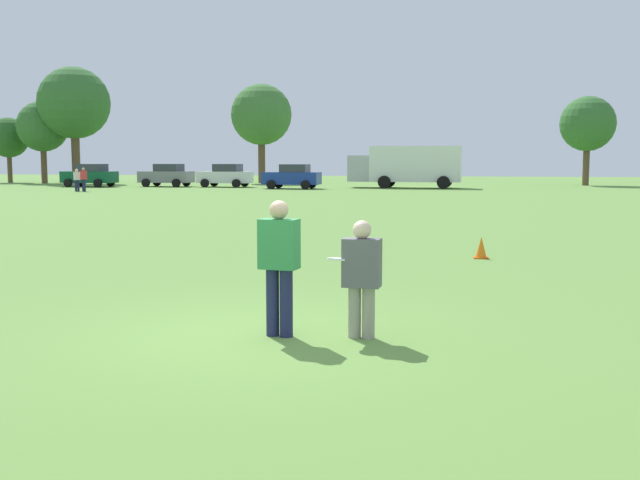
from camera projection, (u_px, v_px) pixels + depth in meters
name	position (u px, v px, depth m)	size (l,w,h in m)	color
ground_plane	(257.00, 335.00, 9.25)	(177.15, 177.15, 0.00)	#608C3D
player_thrower	(279.00, 260.00, 9.09)	(0.50, 0.33, 1.69)	#1E234C
player_defender	(362.00, 273.00, 9.01)	(0.47, 0.30, 1.45)	gray
frisbee	(338.00, 259.00, 9.02)	(0.27, 0.27, 0.06)	white
traffic_cone	(481.00, 248.00, 16.39)	(0.32, 0.32, 0.48)	#D8590C
parked_car_near_left	(90.00, 175.00, 58.81)	(4.27, 2.35, 1.82)	#0C4C2D
parked_car_mid_left	(167.00, 175.00, 59.33)	(4.27, 2.35, 1.82)	slate
parked_car_center	(225.00, 175.00, 58.46)	(4.27, 2.35, 1.82)	silver
parked_car_mid_right	(292.00, 176.00, 55.01)	(4.27, 2.35, 1.82)	navy
box_truck	(407.00, 165.00, 56.56)	(8.59, 3.23, 3.18)	white
bystander_sideline_watcher	(77.00, 179.00, 50.60)	(0.48, 0.44, 1.53)	#1E234C
bystander_field_marshal	(84.00, 178.00, 50.32)	(0.51, 0.44, 1.62)	#1E234C
tree_west_oak	(8.00, 138.00, 69.58)	(3.76, 3.76, 6.10)	brown
tree_west_maple	(43.00, 127.00, 67.77)	(4.61, 4.61, 7.49)	brown
tree_center_elm	(74.00, 103.00, 66.77)	(6.46, 6.46, 10.49)	brown
tree_east_birch	(261.00, 115.00, 67.96)	(5.59, 5.59, 9.08)	brown
tree_east_oak	(588.00, 124.00, 61.62)	(4.57, 4.57, 7.43)	brown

